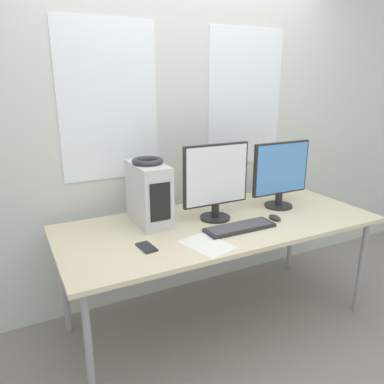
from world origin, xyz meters
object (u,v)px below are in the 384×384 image
(pc_tower, at_px, (149,194))
(mouse, at_px, (275,218))
(keyboard, at_px, (240,227))
(monitor_right_near, at_px, (281,173))
(headphones, at_px, (148,161))
(cell_phone, at_px, (146,247))
(monitor_main, at_px, (216,180))

(pc_tower, relative_size, mouse, 3.76)
(keyboard, bearing_deg, monitor_right_near, 24.79)
(monitor_right_near, height_order, mouse, monitor_right_near)
(pc_tower, relative_size, headphones, 2.01)
(monitor_right_near, relative_size, keyboard, 1.05)
(monitor_right_near, distance_m, mouse, 0.37)
(keyboard, relative_size, cell_phone, 3.06)
(monitor_right_near, distance_m, cell_phone, 1.17)
(keyboard, bearing_deg, cell_phone, 179.34)
(pc_tower, xyz_separation_m, monitor_right_near, (0.97, -0.14, 0.06))
(monitor_main, distance_m, cell_phone, 0.67)
(headphones, relative_size, cell_phone, 1.31)
(headphones, xyz_separation_m, monitor_right_near, (0.97, -0.14, -0.16))
(mouse, bearing_deg, cell_phone, -178.69)
(monitor_right_near, bearing_deg, headphones, 171.91)
(monitor_main, bearing_deg, cell_phone, -158.99)
(keyboard, height_order, cell_phone, keyboard)
(monitor_right_near, height_order, keyboard, monitor_right_near)
(headphones, height_order, monitor_right_near, monitor_right_near)
(monitor_right_near, xyz_separation_m, keyboard, (-0.50, -0.23, -0.24))
(monitor_main, height_order, keyboard, monitor_main)
(headphones, bearing_deg, keyboard, -38.46)
(cell_phone, bearing_deg, mouse, -4.22)
(mouse, bearing_deg, headphones, 156.03)
(pc_tower, bearing_deg, monitor_right_near, -8.04)
(pc_tower, distance_m, monitor_main, 0.45)
(monitor_main, bearing_deg, headphones, 161.63)
(pc_tower, height_order, headphones, headphones)
(pc_tower, distance_m, keyboard, 0.62)
(keyboard, height_order, mouse, mouse)
(monitor_main, xyz_separation_m, cell_phone, (-0.58, -0.22, -0.26))
(pc_tower, distance_m, headphones, 0.22)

